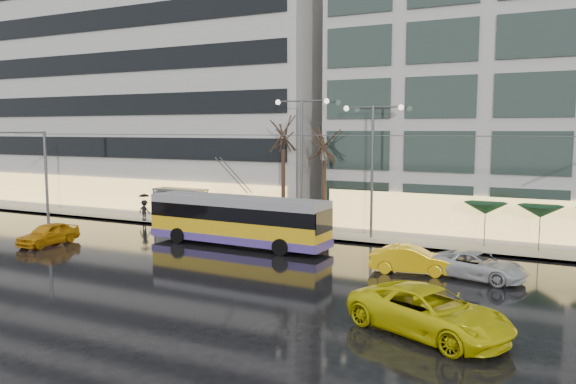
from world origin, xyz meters
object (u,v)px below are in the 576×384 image
Objects in this scene: trolleybus at (238,222)px; street_lamp_near at (302,146)px; taxi_a at (48,234)px; bus_shelter at (178,197)px.

street_lamp_near is at bearing 71.82° from trolleybus.
trolleybus is 2.95× the size of taxi_a.
bus_shelter is 10.65m from taxi_a.
street_lamp_near is at bearing 38.92° from taxi_a.
bus_shelter is at bearing -179.37° from street_lamp_near.
trolleybus is 7.33m from street_lamp_near.
street_lamp_near reaches higher than bus_shelter.
trolleybus reaches higher than taxi_a.
bus_shelter is 11.14m from street_lamp_near.
trolleybus is at bearing -32.09° from bus_shelter.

